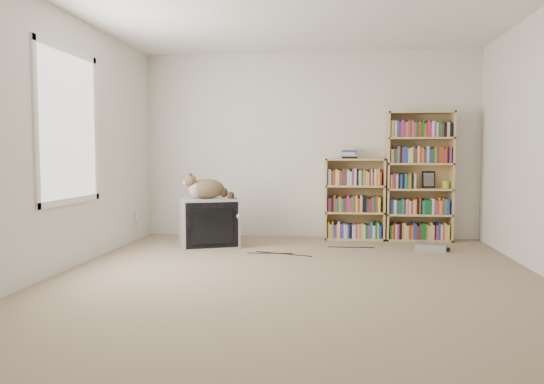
# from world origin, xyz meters

# --- Properties ---
(floor) EXTENTS (4.50, 5.00, 0.01)m
(floor) POSITION_xyz_m (0.00, 0.00, 0.00)
(floor) COLOR #9D846A
(floor) RESTS_ON ground
(wall_back) EXTENTS (4.50, 0.02, 2.50)m
(wall_back) POSITION_xyz_m (0.00, 2.50, 1.25)
(wall_back) COLOR silver
(wall_back) RESTS_ON floor
(wall_front) EXTENTS (4.50, 0.02, 2.50)m
(wall_front) POSITION_xyz_m (0.00, -2.50, 1.25)
(wall_front) COLOR silver
(wall_front) RESTS_ON floor
(wall_left) EXTENTS (0.02, 5.00, 2.50)m
(wall_left) POSITION_xyz_m (-2.25, 0.00, 1.25)
(wall_left) COLOR silver
(wall_left) RESTS_ON floor
(window) EXTENTS (0.02, 1.22, 1.52)m
(window) POSITION_xyz_m (-2.24, 0.20, 1.40)
(window) COLOR white
(window) RESTS_ON wall_left
(crt_tv) EXTENTS (0.86, 0.83, 0.59)m
(crt_tv) POSITION_xyz_m (-1.20, 1.61, 0.29)
(crt_tv) COLOR #A5A5A7
(crt_tv) RESTS_ON floor
(cat) EXTENTS (0.73, 0.45, 0.52)m
(cat) POSITION_xyz_m (-1.15, 1.57, 0.68)
(cat) COLOR #322214
(cat) RESTS_ON crt_tv
(bookcase_tall) EXTENTS (0.84, 0.30, 1.68)m
(bookcase_tall) POSITION_xyz_m (1.44, 2.36, 0.80)
(bookcase_tall) COLOR tan
(bookcase_tall) RESTS_ON floor
(bookcase_short) EXTENTS (0.78, 0.30, 1.07)m
(bookcase_short) POSITION_xyz_m (0.61, 2.36, 0.49)
(bookcase_short) COLOR tan
(bookcase_short) RESTS_ON floor
(book_stack) EXTENTS (0.20, 0.26, 0.14)m
(book_stack) POSITION_xyz_m (0.53, 2.35, 1.14)
(book_stack) COLOR #A73616
(book_stack) RESTS_ON bookcase_short
(green_mug) EXTENTS (0.09, 0.09, 0.10)m
(green_mug) POSITION_xyz_m (1.78, 2.34, 0.74)
(green_mug) COLOR #9EC939
(green_mug) RESTS_ON bookcase_tall
(framed_print) EXTENTS (0.16, 0.05, 0.22)m
(framed_print) POSITION_xyz_m (1.58, 2.44, 0.80)
(framed_print) COLOR black
(framed_print) RESTS_ON bookcase_tall
(dvd_player) EXTENTS (0.40, 0.34, 0.08)m
(dvd_player) POSITION_xyz_m (1.48, 1.61, 0.04)
(dvd_player) COLOR silver
(dvd_player) RESTS_ON floor
(wall_outlet) EXTENTS (0.01, 0.08, 0.13)m
(wall_outlet) POSITION_xyz_m (-2.24, 1.95, 0.32)
(wall_outlet) COLOR silver
(wall_outlet) RESTS_ON wall_left
(floor_cables) EXTENTS (1.20, 0.70, 0.01)m
(floor_cables) POSITION_xyz_m (0.12, 1.43, 0.00)
(floor_cables) COLOR black
(floor_cables) RESTS_ON floor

